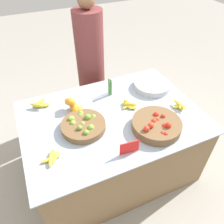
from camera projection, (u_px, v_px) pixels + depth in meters
name	position (u px, v px, depth m)	size (l,w,h in m)	color
ground_plane	(112.00, 165.00, 2.49)	(12.00, 12.00, 0.00)	#A39E93
market_table	(112.00, 143.00, 2.24)	(1.62, 1.15, 0.75)	olive
lime_bowl	(83.00, 125.00, 1.86)	(0.38, 0.38, 0.10)	brown
tomato_basket	(156.00, 125.00, 1.85)	(0.42, 0.42, 0.12)	brown
orange_pile	(74.00, 107.00, 2.01)	(0.14, 0.19, 0.14)	orange
metal_bowl	(152.00, 85.00, 2.31)	(0.38, 0.38, 0.06)	#B7B7BF
price_sign	(129.00, 148.00, 1.64)	(0.15, 0.02, 0.12)	red
veg_bundle	(110.00, 87.00, 2.19)	(0.03, 0.06, 0.17)	#4C8E42
banana_bunch_front_right	(129.00, 105.00, 2.08)	(0.15, 0.16, 0.05)	yellow
banana_bunch_back_center	(52.00, 158.00, 1.63)	(0.16, 0.16, 0.04)	yellow
banana_bunch_front_center	(40.00, 104.00, 2.08)	(0.19, 0.14, 0.06)	yellow
banana_bunch_middle_right	(179.00, 106.00, 2.07)	(0.14, 0.16, 0.06)	yellow
vendor_person	(91.00, 69.00, 2.66)	(0.33, 0.33, 1.60)	brown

